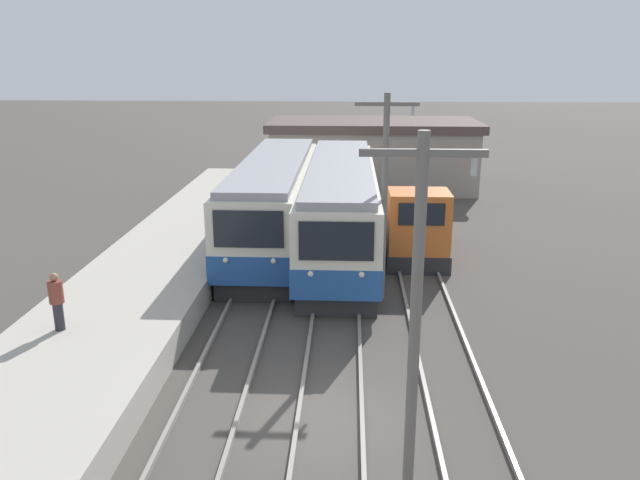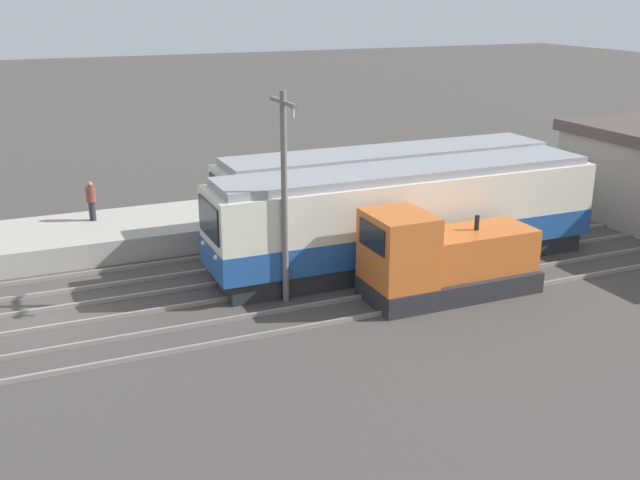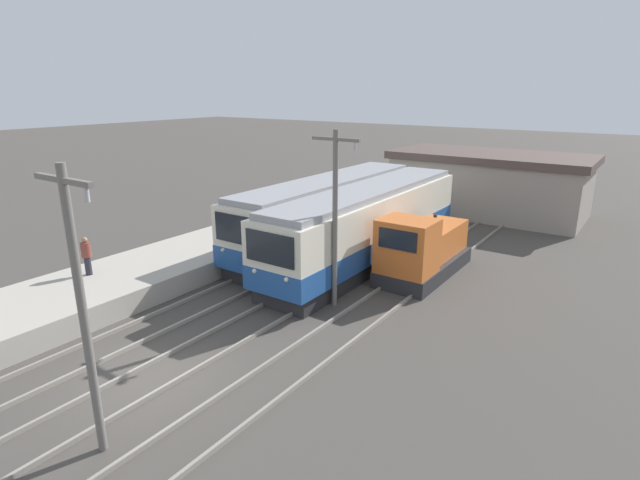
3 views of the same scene
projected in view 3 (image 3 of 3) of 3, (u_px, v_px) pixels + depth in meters
The scene contains 12 objects.
ground_plane at pixel (148, 378), 14.74m from camera, with size 200.00×200.00×0.00m, color #47423D.
platform_left at pixel (37, 312), 18.01m from camera, with size 4.50×54.00×0.91m, color #ADA599.
track_left at pixel (97, 350), 16.13m from camera, with size 1.54×60.00×0.14m.
track_center at pixel (152, 378), 14.61m from camera, with size 1.54×60.00×0.14m.
track_right at pixel (225, 414), 12.97m from camera, with size 1.54×60.00×0.14m.
commuter_train_left at pixel (328, 216), 26.23m from camera, with size 2.84×13.94×3.73m.
commuter_train_center at pixel (368, 228), 24.13m from camera, with size 2.84×14.72×3.70m.
shunting_locomotive at pixel (422, 250), 22.39m from camera, with size 2.40×5.89×3.00m.
catenary_mast_near at pixel (82, 306), 10.73m from camera, with size 2.00×0.20×6.79m.
catenary_mast_mid at pixel (335, 213), 18.60m from camera, with size 2.00×0.20×6.79m.
person_on_platform at pixel (87, 255), 20.09m from camera, with size 0.38×0.38×1.59m.
station_building at pixel (489, 183), 33.48m from camera, with size 12.60×6.30×4.09m.
Camera 3 is at (11.54, -7.70, 8.21)m, focal length 28.00 mm.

